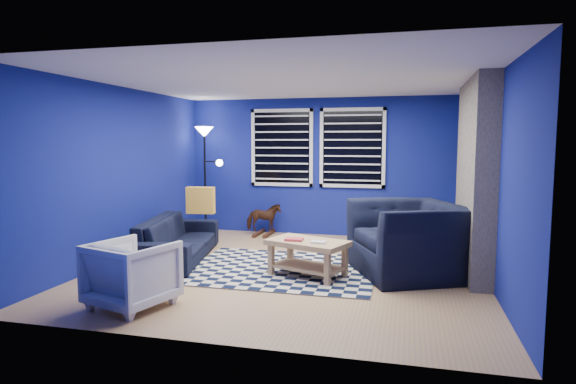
% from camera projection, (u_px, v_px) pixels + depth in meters
% --- Properties ---
extents(floor, '(5.00, 5.00, 0.00)m').
position_uv_depth(floor, '(289.00, 269.00, 6.49)').
color(floor, tan).
rests_on(floor, ground).
extents(ceiling, '(5.00, 5.00, 0.00)m').
position_uv_depth(ceiling, '(289.00, 81.00, 6.22)').
color(ceiling, white).
rests_on(ceiling, wall_back).
extents(wall_back, '(5.00, 0.00, 5.00)m').
position_uv_depth(wall_back, '(322.00, 167.00, 8.77)').
color(wall_back, navy).
rests_on(wall_back, floor).
extents(wall_left, '(0.00, 5.00, 5.00)m').
position_uv_depth(wall_left, '(122.00, 174.00, 6.96)').
color(wall_left, navy).
rests_on(wall_left, floor).
extents(wall_right, '(0.00, 5.00, 5.00)m').
position_uv_depth(wall_right, '(492.00, 180.00, 5.75)').
color(wall_right, navy).
rests_on(wall_right, floor).
extents(fireplace, '(0.65, 2.00, 2.50)m').
position_uv_depth(fireplace, '(474.00, 181.00, 6.28)').
color(fireplace, gray).
rests_on(fireplace, floor).
extents(window_left, '(1.17, 0.06, 1.42)m').
position_uv_depth(window_left, '(282.00, 148.00, 8.87)').
color(window_left, black).
rests_on(window_left, wall_back).
extents(window_right, '(1.17, 0.06, 1.42)m').
position_uv_depth(window_right, '(352.00, 148.00, 8.56)').
color(window_right, black).
rests_on(window_right, wall_back).
extents(tv, '(0.07, 1.00, 0.58)m').
position_uv_depth(tv, '(468.00, 161.00, 7.68)').
color(tv, black).
rests_on(tv, wall_right).
extents(rug, '(2.51, 2.01, 0.02)m').
position_uv_depth(rug, '(281.00, 269.00, 6.46)').
color(rug, black).
rests_on(rug, floor).
extents(sofa, '(2.20, 1.21, 0.61)m').
position_uv_depth(sofa, '(178.00, 239.00, 7.01)').
color(sofa, black).
rests_on(sofa, floor).
extents(armchair_big, '(1.81, 1.72, 0.93)m').
position_uv_depth(armchair_big, '(409.00, 239.00, 6.19)').
color(armchair_big, black).
rests_on(armchair_big, floor).
extents(armchair_bent, '(0.93, 0.95, 0.70)m').
position_uv_depth(armchair_bent, '(132.00, 274.00, 4.98)').
color(armchair_bent, gray).
rests_on(armchair_bent, floor).
extents(rocking_horse, '(0.49, 0.67, 0.52)m').
position_uv_depth(rocking_horse, '(264.00, 218.00, 8.80)').
color(rocking_horse, '#432615').
rests_on(rocking_horse, floor).
extents(coffee_table, '(1.12, 0.87, 0.49)m').
position_uv_depth(coffee_table, '(308.00, 251.00, 6.09)').
color(coffee_table, tan).
rests_on(coffee_table, rug).
extents(cabinet, '(0.62, 0.45, 0.57)m').
position_uv_depth(cabinet, '(388.00, 226.00, 8.34)').
color(cabinet, tan).
rests_on(cabinet, floor).
extents(floor_lamp, '(0.54, 0.33, 1.98)m').
position_uv_depth(floor_lamp, '(205.00, 146.00, 8.83)').
color(floor_lamp, black).
rests_on(floor_lamp, floor).
extents(throw_pillow, '(0.44, 0.18, 0.41)m').
position_uv_depth(throw_pillow, '(201.00, 200.00, 7.40)').
color(throw_pillow, gold).
rests_on(throw_pillow, sofa).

